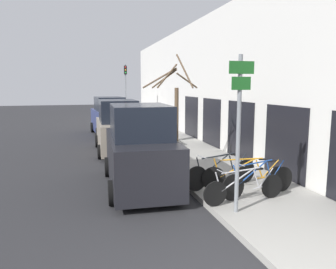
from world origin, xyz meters
TOP-DOWN VIEW (x-y plane):
  - ground_plane at (0.00, 11.20)m, footprint 80.00×80.00m
  - sidewalk_curb at (2.60, 14.00)m, footprint 3.20×32.00m
  - building_facade at (4.35, 13.90)m, footprint 0.23×32.00m
  - signpost at (1.45, 3.03)m, footprint 0.59×0.11m
  - bicycle_0 at (1.95, 3.57)m, footprint 2.29×0.44m
  - bicycle_1 at (2.54, 3.90)m, footprint 2.34×0.59m
  - bicycle_2 at (2.44, 4.42)m, footprint 2.41×0.69m
  - bicycle_3 at (1.92, 4.87)m, footprint 2.36×0.61m
  - parked_car_0 at (-0.26, 5.94)m, footprint 2.17×4.56m
  - parked_car_1 at (-0.28, 11.47)m, footprint 2.04×4.44m
  - parked_car_2 at (-0.19, 16.99)m, footprint 2.21×4.82m
  - pedestrian_near at (2.29, 12.67)m, footprint 0.45×0.40m
  - street_tree at (1.31, 7.52)m, footprint 1.97×1.45m
  - traffic_light at (1.46, 21.25)m, footprint 0.20×0.30m

SIDE VIEW (x-z plane):
  - ground_plane at x=0.00m, z-range 0.00..0.00m
  - sidewalk_curb at x=2.60m, z-range 0.00..0.15m
  - bicycle_0 at x=1.95m, z-range 0.09..0.96m
  - bicycle_2 at x=2.44m, z-range 0.08..1.01m
  - bicycle_1 at x=2.54m, z-range 0.08..1.03m
  - bicycle_3 at x=1.92m, z-range 0.08..1.04m
  - parked_car_1 at x=-0.28m, z-range -0.13..2.28m
  - parked_car_2 at x=-0.19m, z-range -0.10..2.26m
  - parked_car_0 at x=-0.26m, z-range -0.12..2.38m
  - pedestrian_near at x=2.29m, z-range 0.29..2.07m
  - street_tree at x=1.31m, z-range 0.03..4.00m
  - signpost at x=1.45m, z-range 0.36..3.92m
  - traffic_light at x=1.46m, z-range 0.78..5.28m
  - building_facade at x=4.35m, z-range -0.03..6.47m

